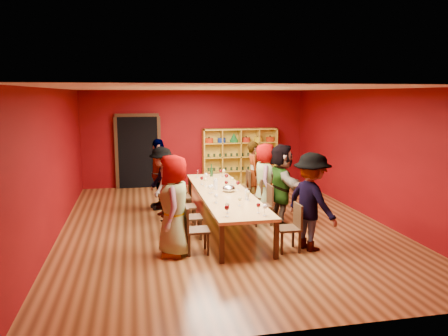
{
  "coord_description": "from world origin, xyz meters",
  "views": [
    {
      "loc": [
        -1.9,
        -9.18,
        2.89
      ],
      "look_at": [
        0.16,
        0.81,
        1.15
      ],
      "focal_mm": 35.0,
      "sensor_mm": 36.0,
      "label": 1
    }
  ],
  "objects_px": {
    "shelving_unit": "(240,154)",
    "chair_person_right_0": "(292,225)",
    "person_left_4": "(159,174)",
    "chair_person_right_2": "(265,203)",
    "chair_person_left_0": "(193,227)",
    "wine_bottle": "(211,172)",
    "person_right_4": "(254,173)",
    "chair_person_right_4": "(244,185)",
    "chair_person_left_3": "(178,195)",
    "spittoon_bowl": "(229,189)",
    "chair_person_left_2": "(182,204)",
    "person_right_0": "(312,202)",
    "person_right_2": "(281,184)",
    "chair_person_right_3": "(255,194)",
    "person_left_2": "(169,192)",
    "person_right_3": "(265,179)",
    "tasting_table": "(224,194)",
    "person_left_0": "(174,206)",
    "person_left_3": "(162,182)",
    "chair_person_left_1": "(187,214)",
    "person_left_1": "(174,203)",
    "chair_person_left_4": "(175,188)"
  },
  "relations": [
    {
      "from": "chair_person_right_2",
      "to": "person_right_4",
      "type": "bearing_deg",
      "value": 82.05
    },
    {
      "from": "chair_person_left_4",
      "to": "person_right_0",
      "type": "height_order",
      "value": "person_right_0"
    },
    {
      "from": "person_left_4",
      "to": "person_right_0",
      "type": "xyz_separation_m",
      "value": [
        2.6,
        -3.58,
        0.02
      ]
    },
    {
      "from": "chair_person_left_0",
      "to": "chair_person_right_3",
      "type": "xyz_separation_m",
      "value": [
        1.82,
        2.3,
        0.0
      ]
    },
    {
      "from": "shelving_unit",
      "to": "person_left_2",
      "type": "distance_m",
      "value": 4.93
    },
    {
      "from": "chair_person_left_4",
      "to": "person_right_0",
      "type": "relative_size",
      "value": 0.49
    },
    {
      "from": "person_right_2",
      "to": "wine_bottle",
      "type": "xyz_separation_m",
      "value": [
        -1.23,
        2.0,
        -0.03
      ]
    },
    {
      "from": "person_left_2",
      "to": "chair_person_right_0",
      "type": "height_order",
      "value": "person_left_2"
    },
    {
      "from": "chair_person_right_4",
      "to": "wine_bottle",
      "type": "xyz_separation_m",
      "value": [
        -0.86,
        0.1,
        0.38
      ]
    },
    {
      "from": "chair_person_left_1",
      "to": "person_right_3",
      "type": "xyz_separation_m",
      "value": [
        2.06,
        1.45,
        0.37
      ]
    },
    {
      "from": "chair_person_left_4",
      "to": "chair_person_right_4",
      "type": "bearing_deg",
      "value": 0.73
    },
    {
      "from": "chair_person_left_3",
      "to": "chair_person_right_4",
      "type": "xyz_separation_m",
      "value": [
        1.82,
        0.75,
        0.0
      ]
    },
    {
      "from": "chair_person_right_4",
      "to": "person_left_3",
      "type": "bearing_deg",
      "value": -161.12
    },
    {
      "from": "chair_person_left_0",
      "to": "chair_person_left_3",
      "type": "xyz_separation_m",
      "value": [
        0.0,
        2.62,
        0.0
      ]
    },
    {
      "from": "chair_person_right_0",
      "to": "chair_person_right_2",
      "type": "height_order",
      "value": "same"
    },
    {
      "from": "person_left_4",
      "to": "chair_person_right_2",
      "type": "height_order",
      "value": "person_left_4"
    },
    {
      "from": "person_left_0",
      "to": "person_right_3",
      "type": "relative_size",
      "value": 1.06
    },
    {
      "from": "person_left_2",
      "to": "chair_person_right_0",
      "type": "bearing_deg",
      "value": 29.89
    },
    {
      "from": "tasting_table",
      "to": "person_right_3",
      "type": "bearing_deg",
      "value": 31.69
    },
    {
      "from": "tasting_table",
      "to": "person_left_0",
      "type": "distance_m",
      "value": 2.03
    },
    {
      "from": "chair_person_left_0",
      "to": "chair_person_left_2",
      "type": "height_order",
      "value": "same"
    },
    {
      "from": "person_left_0",
      "to": "person_left_3",
      "type": "xyz_separation_m",
      "value": [
        -0.04,
        2.62,
        -0.08
      ]
    },
    {
      "from": "person_left_1",
      "to": "chair_person_right_3",
      "type": "distance_m",
      "value": 2.55
    },
    {
      "from": "person_right_0",
      "to": "chair_person_right_3",
      "type": "distance_m",
      "value": 2.59
    },
    {
      "from": "chair_person_right_4",
      "to": "spittoon_bowl",
      "type": "distance_m",
      "value": 1.95
    },
    {
      "from": "chair_person_right_3",
      "to": "person_left_2",
      "type": "bearing_deg",
      "value": -164.5
    },
    {
      "from": "person_left_2",
      "to": "person_right_2",
      "type": "distance_m",
      "value": 2.5
    },
    {
      "from": "wine_bottle",
      "to": "chair_person_left_0",
      "type": "bearing_deg",
      "value": -105.47
    },
    {
      "from": "person_right_0",
      "to": "person_right_2",
      "type": "relative_size",
      "value": 1.01
    },
    {
      "from": "chair_person_left_3",
      "to": "person_left_4",
      "type": "relative_size",
      "value": 0.5
    },
    {
      "from": "person_left_1",
      "to": "person_right_2",
      "type": "distance_m",
      "value": 2.54
    },
    {
      "from": "spittoon_bowl",
      "to": "person_right_2",
      "type": "bearing_deg",
      "value": -7.42
    },
    {
      "from": "shelving_unit",
      "to": "chair_person_right_0",
      "type": "distance_m",
      "value": 6.18
    },
    {
      "from": "chair_person_left_2",
      "to": "chair_person_right_2",
      "type": "bearing_deg",
      "value": -7.71
    },
    {
      "from": "chair_person_left_3",
      "to": "spittoon_bowl",
      "type": "bearing_deg",
      "value": -44.4
    },
    {
      "from": "person_left_2",
      "to": "person_right_4",
      "type": "distance_m",
      "value": 2.9
    },
    {
      "from": "chair_person_right_2",
      "to": "person_left_4",
      "type": "bearing_deg",
      "value": 139.93
    },
    {
      "from": "chair_person_left_3",
      "to": "chair_person_left_4",
      "type": "xyz_separation_m",
      "value": [
        0.0,
        0.73,
        0.0
      ]
    },
    {
      "from": "chair_person_left_0",
      "to": "wine_bottle",
      "type": "bearing_deg",
      "value": 74.53
    },
    {
      "from": "chair_person_right_0",
      "to": "chair_person_right_2",
      "type": "relative_size",
      "value": 1.0
    },
    {
      "from": "person_left_4",
      "to": "chair_person_right_0",
      "type": "bearing_deg",
      "value": 23.18
    },
    {
      "from": "person_right_2",
      "to": "person_right_4",
      "type": "distance_m",
      "value": 1.91
    },
    {
      "from": "person_right_4",
      "to": "spittoon_bowl",
      "type": "relative_size",
      "value": 5.66
    },
    {
      "from": "shelving_unit",
      "to": "person_right_3",
      "type": "distance_m",
      "value": 3.62
    },
    {
      "from": "chair_person_left_2",
      "to": "chair_person_right_0",
      "type": "bearing_deg",
      "value": -46.94
    },
    {
      "from": "person_left_2",
      "to": "person_left_3",
      "type": "xyz_separation_m",
      "value": [
        -0.08,
        0.91,
        0.05
      ]
    },
    {
      "from": "person_right_3",
      "to": "spittoon_bowl",
      "type": "distance_m",
      "value": 1.24
    },
    {
      "from": "person_right_4",
      "to": "chair_person_right_4",
      "type": "bearing_deg",
      "value": 98.71
    },
    {
      "from": "chair_person_left_2",
      "to": "chair_person_left_3",
      "type": "bearing_deg",
      "value": 90.0
    },
    {
      "from": "chair_person_left_0",
      "to": "chair_person_right_0",
      "type": "height_order",
      "value": "same"
    }
  ]
}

